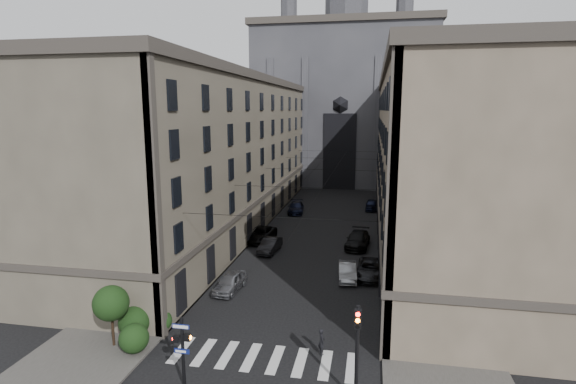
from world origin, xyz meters
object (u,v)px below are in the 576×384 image
Objects in this scene: pedestrian_signal_left at (182,347)px; car_right_far at (372,205)px; car_right_midfar at (358,240)px; car_left_midnear at (270,245)px; traffic_light_right at (357,342)px; gothic_tower at (345,94)px; car_right_midnear at (371,269)px; car_left_near at (230,282)px; car_left_far at (296,208)px; pedestrian at (322,341)px; car_right_near at (347,271)px; car_left_midfar at (260,234)px.

pedestrian_signal_left reaches higher than car_right_far.
car_right_midfar is 1.25× the size of car_right_far.
traffic_light_right is at bearing -62.23° from car_left_midnear.
gothic_tower reaches higher than car_right_midnear.
car_left_near is 28.97m from car_left_far.
car_right_midfar is at bearing -84.15° from gothic_tower.
traffic_light_right is at bearing -82.56° from car_left_far.
car_right_midfar reaches higher than pedestrian.
car_right_near is 28.57m from car_right_far.
car_left_midfar is at bearing 147.74° from car_right_midnear.
car_right_midnear is (6.20, -55.22, -17.06)m from gothic_tower.
car_right_far is 2.77× the size of pedestrian.
car_left_midnear is at bearing 138.37° from car_right_near.
traffic_light_right reaches higher than car_right_midfar.
car_right_near is (4.20, -56.14, -17.08)m from gothic_tower.
car_right_midnear is 13.86m from pedestrian.
car_left_near is at bearing -94.83° from gothic_tower.
traffic_light_right is at bearing -43.88° from car_left_near.
gothic_tower reaches higher than car_left_far.
car_right_far is at bearing 13.70° from car_left_far.
car_left_far is at bearing -158.54° from car_right_far.
traffic_light_right is at bearing -89.34° from car_right_far.
car_left_midfar is 1.06× the size of car_left_far.
gothic_tower reaches higher than car_right_far.
car_left_midnear is at bearing -95.14° from car_left_far.
car_right_midfar reaches higher than car_right_near.
car_left_midfar reaches higher than car_right_far.
car_right_midfar is at bearing 91.81° from traffic_light_right.
pedestrian_signal_left is 9.18m from traffic_light_right.
car_right_midnear is at bearing -88.57° from car_right_far.
gothic_tower is at bearing 89.95° from car_left_midnear.
pedestrian_signal_left is 20.73m from car_right_midnear.
car_right_midnear is 1.17× the size of car_right_far.
pedestrian reaches higher than car_right_far.
car_left_near is (-5.12, -60.54, -17.06)m from gothic_tower.
traffic_light_right reaches higher than car_left_midfar.
pedestrian_signal_left is at bearing -94.89° from car_left_far.
pedestrian reaches higher than car_left_far.
traffic_light_right reaches higher than car_right_near.
car_right_midfar is at bearing -22.52° from pedestrian.
pedestrian is (-2.81, -41.15, 0.05)m from car_right_far.
pedestrian_signal_left reaches higher than car_right_midfar.
gothic_tower is at bearing 88.96° from car_right_near.
car_right_far reaches higher than car_left_near.
car_right_near is at bearing -151.47° from car_right_midnear.
car_left_midnear is 18.39m from car_left_far.
pedestrian_signal_left is 8.45m from pedestrian.
gothic_tower reaches higher than traffic_light_right.
car_left_midfar reaches higher than car_right_midnear.
traffic_light_right is 0.99× the size of car_left_far.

